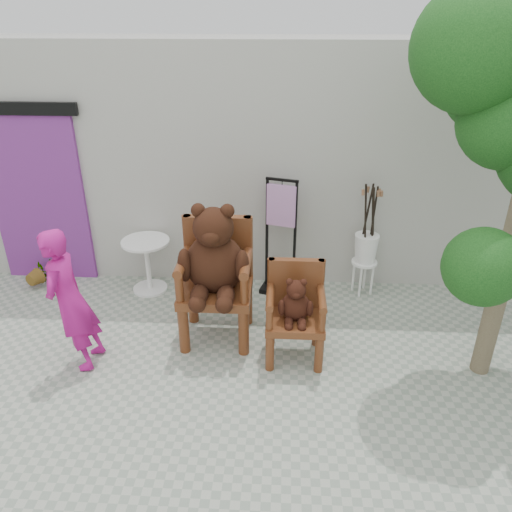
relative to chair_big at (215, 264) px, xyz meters
The scene contains 10 objects.
ground_plane 1.71m from the chair_big, 66.34° to the right, with size 60.00×60.00×0.00m, color #999E8E.
back_wall 1.96m from the chair_big, 71.83° to the left, with size 9.00×1.00×3.00m, color #ABAAA0.
doorway 2.73m from the chair_big, 152.67° to the left, with size 1.40×0.11×2.33m.
chair_big is the anchor object (origin of this frame).
chair_small 0.95m from the chair_big, 18.70° to the right, with size 0.59×0.54×1.04m.
person 1.48m from the chair_big, 158.25° to the right, with size 0.54×0.36×1.49m, color #B3167B.
cafe_table 1.46m from the chair_big, 136.80° to the left, with size 0.60×0.60×0.70m.
display_stand 1.27m from the chair_big, 56.23° to the left, with size 0.53×0.46×1.51m.
stool_bucket 2.04m from the chair_big, 30.39° to the left, with size 0.32×0.32×1.45m.
potted_plant 2.74m from the chair_big, 158.19° to the left, with size 0.34×0.29×0.38m, color #0E3510.
Camera 1 is at (0.10, -3.27, 3.36)m, focal length 35.00 mm.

